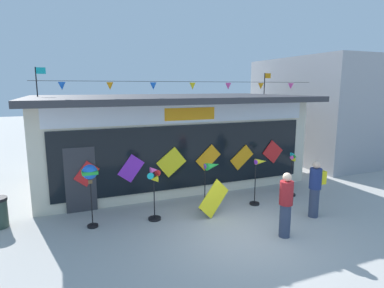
# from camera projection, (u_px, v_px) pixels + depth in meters

# --- Properties ---
(ground_plane) EXTENTS (80.00, 80.00, 0.00)m
(ground_plane) POSITION_uv_depth(u_px,v_px,m) (242.00, 234.00, 8.29)
(ground_plane) COLOR #ADAAA5
(kite_shop_building) EXTENTS (10.26, 5.94, 4.44)m
(kite_shop_building) POSITION_uv_depth(u_px,v_px,m) (167.00, 137.00, 13.06)
(kite_shop_building) COLOR beige
(kite_shop_building) RESTS_ON ground_plane
(wind_spinner_far_left) EXTENTS (0.40, 0.40, 1.75)m
(wind_spinner_far_left) POSITION_uv_depth(u_px,v_px,m) (90.00, 176.00, 8.44)
(wind_spinner_far_left) COLOR black
(wind_spinner_far_left) RESTS_ON ground_plane
(wind_spinner_left) EXTENTS (0.45, 0.37, 1.57)m
(wind_spinner_left) POSITION_uv_depth(u_px,v_px,m) (154.00, 185.00, 8.97)
(wind_spinner_left) COLOR black
(wind_spinner_left) RESTS_ON ground_plane
(wind_spinner_center_left) EXTENTS (0.70, 0.38, 1.50)m
(wind_spinner_center_left) POSITION_uv_depth(u_px,v_px,m) (211.00, 173.00, 9.79)
(wind_spinner_center_left) COLOR black
(wind_spinner_center_left) RESTS_ON ground_plane
(wind_spinner_center_right) EXTENTS (0.55, 0.32, 1.51)m
(wind_spinner_center_right) POSITION_uv_depth(u_px,v_px,m) (259.00, 174.00, 10.23)
(wind_spinner_center_right) COLOR black
(wind_spinner_center_right) RESTS_ON ground_plane
(wind_spinner_right) EXTENTS (0.38, 0.38, 1.56)m
(wind_spinner_right) POSITION_uv_depth(u_px,v_px,m) (291.00, 173.00, 11.06)
(wind_spinner_right) COLOR black
(wind_spinner_right) RESTS_ON ground_plane
(person_near_camera) EXTENTS (0.34, 0.34, 1.68)m
(person_near_camera) POSITION_uv_depth(u_px,v_px,m) (286.00, 205.00, 8.00)
(person_near_camera) COLOR #333D56
(person_near_camera) RESTS_ON ground_plane
(person_mid_plaza) EXTENTS (0.46, 0.34, 1.68)m
(person_mid_plaza) POSITION_uv_depth(u_px,v_px,m) (315.00, 188.00, 9.24)
(person_mid_plaza) COLOR #333D56
(person_mid_plaza) RESTS_ON ground_plane
(display_kite_on_ground) EXTENTS (1.09, 0.28, 1.09)m
(display_kite_on_ground) POSITION_uv_depth(u_px,v_px,m) (214.00, 199.00, 9.32)
(display_kite_on_ground) COLOR yellow
(display_kite_on_ground) RESTS_ON ground_plane
(neighbour_building) EXTENTS (5.57, 6.57, 5.19)m
(neighbour_building) POSITION_uv_depth(u_px,v_px,m) (328.00, 109.00, 17.00)
(neighbour_building) COLOR #99999E
(neighbour_building) RESTS_ON ground_plane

